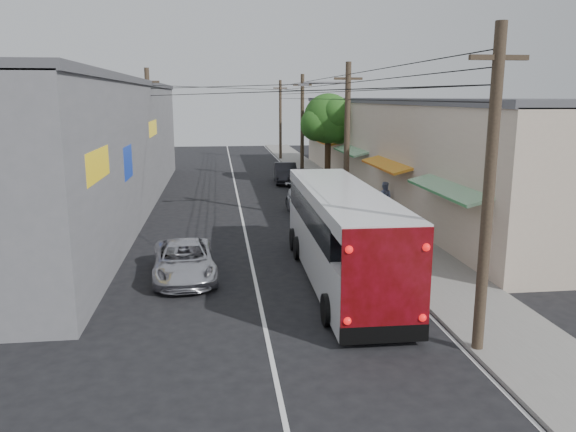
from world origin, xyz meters
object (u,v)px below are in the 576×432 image
object	(u,v)px
parked_car_far	(286,173)
parked_car_mid	(303,179)
pedestrian_far	(384,198)
jeepney	(184,261)
parked_suv	(312,202)
pedestrian_near	(366,219)
coach_bus	(341,233)

from	to	relation	value
parked_car_far	parked_car_mid	bearing A→B (deg)	-74.43
parked_car_mid	pedestrian_far	xyz separation A→B (m)	(3.00, -9.09, 0.24)
jeepney	parked_car_far	distance (m)	22.94
jeepney	parked_car_far	xyz separation A→B (m)	(6.27, 22.06, 0.10)
parked_car_far	parked_suv	bearing A→B (deg)	-86.76
jeepney	pedestrian_far	distance (m)	13.72
parked_car_far	pedestrian_near	world-z (taller)	pedestrian_near
parked_suv	pedestrian_far	world-z (taller)	pedestrian_far
coach_bus	parked_suv	distance (m)	10.84
parked_car_far	jeepney	bearing A→B (deg)	-102.64
jeepney	parked_car_mid	distance (m)	19.72
parked_car_far	pedestrian_near	size ratio (longest dim) A/B	3.02
coach_bus	parked_car_mid	xyz separation A→B (m)	(1.62, 19.25, -0.91)
parked_car_mid	parked_car_far	xyz separation A→B (m)	(-0.80, 3.66, -0.02)
jeepney	parked_car_mid	world-z (taller)	parked_car_mid
jeepney	parked_suv	size ratio (longest dim) A/B	0.86
parked_suv	pedestrian_near	size ratio (longest dim) A/B	3.57
parked_car_mid	pedestrian_far	size ratio (longest dim) A/B	2.55
parked_suv	parked_car_far	xyz separation A→B (m)	(0.00, 12.14, -0.03)
pedestrian_near	coach_bus	bearing A→B (deg)	52.43
jeepney	pedestrian_far	xyz separation A→B (m)	(10.07, 9.31, 0.36)
pedestrian_near	pedestrian_far	distance (m)	4.98
parked_car_mid	pedestrian_near	world-z (taller)	pedestrian_near
coach_bus	jeepney	xyz separation A→B (m)	(-5.46, 0.84, -1.03)
jeepney	parked_car_far	size ratio (longest dim) A/B	1.02
pedestrian_far	jeepney	bearing A→B (deg)	68.31
parked_suv	coach_bus	bearing A→B (deg)	-99.73
pedestrian_near	pedestrian_far	size ratio (longest dim) A/B	0.85
pedestrian_near	jeepney	bearing A→B (deg)	17.06
parked_suv	pedestrian_far	xyz separation A→B (m)	(3.80, -0.61, 0.23)
parked_suv	jeepney	bearing A→B (deg)	-127.69
parked_car_mid	pedestrian_near	bearing A→B (deg)	-87.89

